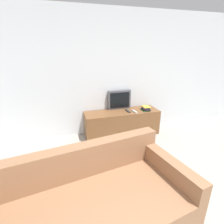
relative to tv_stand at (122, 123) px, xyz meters
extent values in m
cube|color=silver|center=(-0.26, 0.29, 1.03)|extent=(9.00, 0.06, 2.60)
cube|color=brown|center=(0.00, 0.00, 0.00)|extent=(1.63, 0.48, 0.55)
cube|color=#4C4C51|center=(0.00, 0.20, 0.48)|extent=(0.52, 0.08, 0.42)
cube|color=black|center=(0.00, 0.16, 0.48)|extent=(0.44, 0.01, 0.34)
cube|color=#8C6042|center=(-1.12, -2.09, -0.05)|extent=(2.28, 1.32, 0.45)
cube|color=#8C6042|center=(-1.18, -1.68, 0.37)|extent=(2.15, 0.50, 0.38)
cube|color=#8C6042|center=(-0.12, -1.93, 0.06)|extent=(0.30, 1.00, 0.66)
cube|color=#2D753D|center=(0.51, -0.07, 0.28)|extent=(0.14, 0.22, 0.02)
cube|color=black|center=(0.53, -0.08, 0.31)|extent=(0.16, 0.22, 0.03)
cube|color=#7A3884|center=(0.52, -0.07, 0.34)|extent=(0.11, 0.15, 0.03)
cube|color=gold|center=(0.53, -0.08, 0.36)|extent=(0.15, 0.18, 0.02)
cube|color=#2D2D2D|center=(0.12, -0.03, 0.28)|extent=(0.06, 0.20, 0.02)
cube|color=#B7B7B7|center=(0.25, -0.11, 0.28)|extent=(0.06, 0.20, 0.02)
camera|label=1|loc=(-1.22, -3.35, 1.56)|focal=28.00mm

